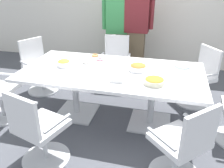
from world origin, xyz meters
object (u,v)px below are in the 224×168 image
object	(u,v)px
office_chair_3	(182,148)
snack_bowl_chips_yellow	(64,63)
conference_table	(112,79)
office_chair_2	(38,133)
person_standing_0	(118,29)
person_standing_1	(137,27)
office_chair_0	(39,69)
donut_platter	(90,59)
office_chair_5	(198,79)
snack_bowl_chips_orange	(154,81)
napkin_pile	(118,79)
snack_bowl_pretzels	(138,67)
office_chair_6	(115,65)
plate_stack	(183,66)

from	to	relation	value
office_chair_3	snack_bowl_chips_yellow	distance (m)	1.89
conference_table	office_chair_2	world-z (taller)	office_chair_2
person_standing_0	person_standing_1	bearing A→B (deg)	172.98
office_chair_0	person_standing_1	xyz separation A→B (m)	(1.53, 1.03, 0.59)
conference_table	office_chair_2	xyz separation A→B (m)	(-0.54, -1.05, -0.22)
office_chair_2	donut_platter	size ratio (longest dim) A/B	2.26
office_chair_0	office_chair_5	bearing A→B (deg)	121.45
snack_bowl_chips_orange	napkin_pile	size ratio (longest dim) A/B	1.66
office_chair_5	snack_bowl_pretzels	world-z (taller)	office_chair_5
snack_bowl_pretzels	conference_table	bearing A→B (deg)	-166.67
office_chair_2	napkin_pile	world-z (taller)	office_chair_2
office_chair_0	office_chair_6	bearing A→B (deg)	139.73
office_chair_6	donut_platter	distance (m)	0.88
office_chair_2	office_chair_3	distance (m)	1.48
office_chair_3	snack_bowl_chips_orange	distance (m)	0.83
office_chair_6	person_standing_0	world-z (taller)	person_standing_0
person_standing_0	snack_bowl_chips_orange	bearing A→B (deg)	108.24
donut_platter	snack_bowl_chips_yellow	bearing A→B (deg)	-129.60
conference_table	person_standing_1	world-z (taller)	person_standing_1
office_chair_2	office_chair_6	world-z (taller)	same
office_chair_5	donut_platter	distance (m)	1.71
snack_bowl_chips_yellow	office_chair_5	bearing A→B (deg)	23.09
plate_stack	office_chair_6	bearing A→B (deg)	147.09
office_chair_3	person_standing_1	size ratio (longest dim) A/B	0.48
plate_stack	snack_bowl_pretzels	bearing A→B (deg)	-153.66
office_chair_3	person_standing_0	bearing A→B (deg)	70.44
office_chair_2	person_standing_1	distance (m)	2.79
snack_bowl_chips_orange	napkin_pile	bearing A→B (deg)	-176.94
office_chair_2	snack_bowl_chips_yellow	xyz separation A→B (m)	(-0.14, 1.03, 0.39)
office_chair_0	plate_stack	size ratio (longest dim) A/B	4.23
office_chair_3	office_chair_5	xyz separation A→B (m)	(0.26, 1.70, 0.00)
conference_table	person_standing_0	size ratio (longest dim) A/B	1.33
donut_platter	conference_table	bearing A→B (deg)	-37.36
office_chair_3	plate_stack	distance (m)	1.33
conference_table	office_chair_0	world-z (taller)	office_chair_0
person_standing_1	snack_bowl_chips_orange	bearing A→B (deg)	106.05
office_chair_2	snack_bowl_chips_orange	distance (m)	1.41
office_chair_5	plate_stack	distance (m)	0.62
office_chair_5	donut_platter	bearing A→B (deg)	72.58
office_chair_5	snack_bowl_chips_yellow	distance (m)	2.08
person_standing_0	donut_platter	size ratio (longest dim) A/B	4.47
office_chair_5	person_standing_0	bearing A→B (deg)	27.12
snack_bowl_chips_yellow	donut_platter	xyz separation A→B (m)	(0.27, 0.33, -0.03)
person_standing_1	snack_bowl_chips_yellow	world-z (taller)	person_standing_1
donut_platter	plate_stack	distance (m)	1.32
office_chair_0	office_chair_3	distance (m)	2.82
conference_table	snack_bowl_chips_yellow	distance (m)	0.70
snack_bowl_pretzels	donut_platter	xyz separation A→B (m)	(-0.74, 0.23, -0.03)
snack_bowl_pretzels	office_chair_0	bearing A→B (deg)	164.66
person_standing_0	office_chair_2	bearing A→B (deg)	78.12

